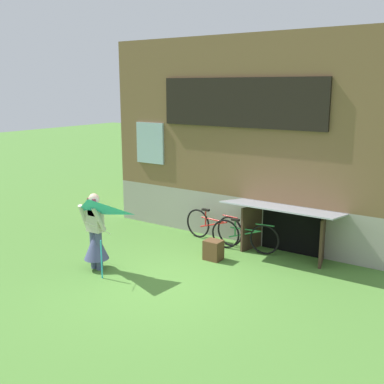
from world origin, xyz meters
The scene contains 7 objects.
ground_plane centered at (0.00, 0.00, 0.00)m, with size 60.00×60.00×0.00m, color #4C7F33.
log_house centered at (0.00, 5.22, 2.48)m, with size 7.60×5.55×4.95m.
person centered at (-1.58, -0.28, 0.69)m, with size 0.61×0.52×1.63m.
kite centered at (-1.14, -0.85, 1.27)m, with size 1.09×1.15×1.53m.
bicycle_green centered at (0.48, 2.44, 0.37)m, with size 1.65×0.27×0.76m.
bicycle_red centered at (-0.49, 2.63, 0.38)m, with size 1.74×0.25×0.79m.
wooden_crate centered at (0.17, 1.57, 0.22)m, with size 0.38×0.32×0.44m, color brown.
Camera 1 is at (5.32, -6.84, 3.77)m, focal length 43.85 mm.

